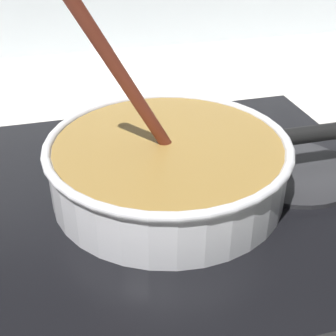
% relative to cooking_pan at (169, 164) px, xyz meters
% --- Properties ---
extents(ground, '(2.40, 1.60, 0.04)m').
position_rel_cooking_pan_xyz_m(ground, '(0.04, -0.16, -0.07)').
color(ground, beige).
extents(hob_plate, '(0.56, 0.48, 0.01)m').
position_rel_cooking_pan_xyz_m(hob_plate, '(-0.00, 0.00, -0.04)').
color(hob_plate, black).
rests_on(hob_plate, ground).
extents(burner_ring, '(0.20, 0.20, 0.01)m').
position_rel_cooking_pan_xyz_m(burner_ring, '(-0.00, 0.00, -0.03)').
color(burner_ring, '#592D0C').
rests_on(burner_ring, hob_plate).
extents(spare_burner, '(0.17, 0.17, 0.01)m').
position_rel_cooking_pan_xyz_m(spare_burner, '(0.17, 0.00, -0.04)').
color(spare_burner, '#262628').
rests_on(spare_burner, hob_plate).
extents(cooking_pan, '(0.42, 0.29, 0.31)m').
position_rel_cooking_pan_xyz_m(cooking_pan, '(0.00, 0.00, 0.00)').
color(cooking_pan, silver).
rests_on(cooking_pan, hob_plate).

